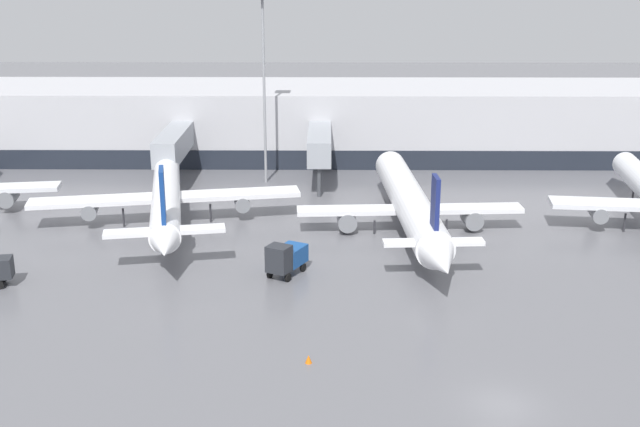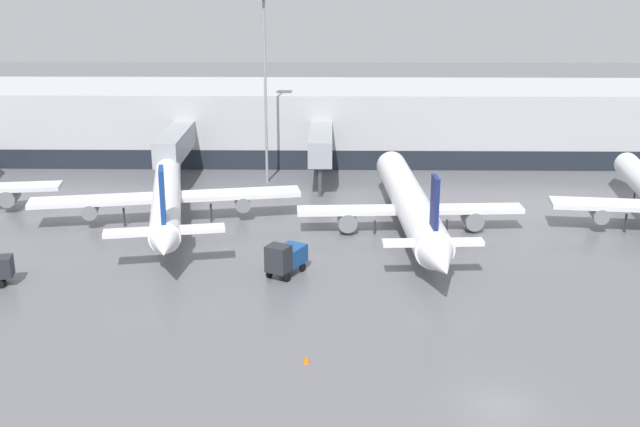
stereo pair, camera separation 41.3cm
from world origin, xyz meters
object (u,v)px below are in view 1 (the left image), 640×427
(parked_jet_4, at_px, (410,203))
(parked_jet_0, at_px, (166,193))
(apron_light_mast_2, at_px, (263,37))
(traffic_cone_0, at_px, (309,359))
(service_truck_0, at_px, (286,257))

(parked_jet_4, bearing_deg, parked_jet_0, 80.96)
(parked_jet_4, bearing_deg, apron_light_mast_2, 37.41)
(parked_jet_0, xyz_separation_m, apron_light_mast_2, (8.52, 14.89, 13.48))
(parked_jet_4, relative_size, apron_light_mast_2, 1.68)
(traffic_cone_0, bearing_deg, service_truck_0, 98.30)
(service_truck_0, relative_size, traffic_cone_0, 7.88)
(service_truck_0, bearing_deg, parked_jet_4, 162.80)
(parked_jet_4, distance_m, traffic_cone_0, 27.72)
(parked_jet_0, bearing_deg, apron_light_mast_2, -40.20)
(parked_jet_0, bearing_deg, parked_jet_4, -106.16)
(parked_jet_4, bearing_deg, service_truck_0, 131.97)
(parked_jet_0, distance_m, service_truck_0, 18.33)
(parked_jet_4, relative_size, service_truck_0, 8.20)
(traffic_cone_0, distance_m, apron_light_mast_2, 46.65)
(service_truck_0, bearing_deg, parked_jet_0, -110.45)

